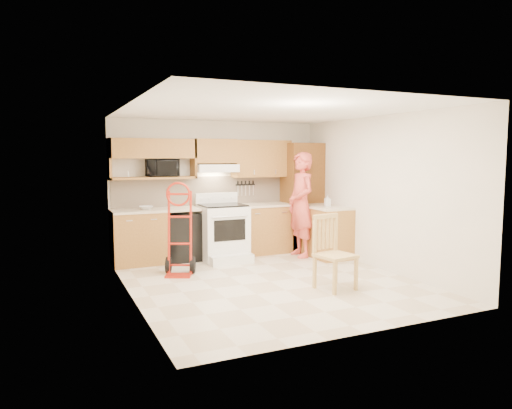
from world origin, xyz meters
TOP-DOWN VIEW (x-y plane):
  - floor at (0.00, 0.00)m, footprint 4.00×4.50m
  - ceiling at (0.00, 0.00)m, footprint 4.00×4.50m
  - wall_back at (0.00, 2.26)m, footprint 4.00×0.02m
  - wall_front at (0.00, -2.26)m, footprint 4.00×0.02m
  - wall_left at (-2.01, 0.00)m, footprint 0.02×4.50m
  - wall_right at (2.01, 0.00)m, footprint 0.02×4.50m
  - backsplash at (0.00, 2.23)m, footprint 3.92×0.03m
  - lower_cab_left at (-1.55, 1.95)m, footprint 0.90×0.60m
  - dishwasher at (-0.80, 1.95)m, footprint 0.60×0.60m
  - lower_cab_right at (0.83, 1.95)m, footprint 1.14×0.60m
  - countertop_left at (-1.25, 1.95)m, footprint 1.50×0.63m
  - countertop_right at (0.83, 1.95)m, footprint 1.14×0.63m
  - cab_return_right at (1.70, 1.15)m, footprint 0.60×1.00m
  - countertop_return at (1.70, 1.15)m, footprint 0.63×1.00m
  - pantry_tall at (1.65, 1.95)m, footprint 0.70×0.60m
  - upper_cab_left at (-1.25, 2.08)m, footprint 1.50×0.33m
  - upper_shelf_mw at (-1.25, 2.08)m, footprint 1.50×0.33m
  - upper_cab_center at (-0.12, 2.08)m, footprint 0.76×0.33m
  - upper_cab_right at (0.83, 2.08)m, footprint 1.14×0.33m
  - range_hood at (-0.12, 2.02)m, footprint 0.76×0.46m
  - knife_strip at (0.55, 2.21)m, footprint 0.40×0.05m
  - microwave at (-1.10, 2.08)m, footprint 0.57×0.40m
  - range at (-0.11, 1.63)m, footprint 0.80×1.05m
  - person at (1.29, 1.35)m, footprint 0.50×0.72m
  - hand_truck at (-1.12, 0.93)m, footprint 0.67×0.64m
  - dining_chair at (0.65, -0.74)m, footprint 0.54×0.58m
  - soap_bottle at (1.70, 1.10)m, footprint 0.11×0.12m
  - bowl at (-1.41, 1.95)m, footprint 0.26×0.26m

SIDE VIEW (x-z plane):
  - floor at x=0.00m, z-range -0.02..0.00m
  - dishwasher at x=-0.80m, z-range 0.00..0.85m
  - lower_cab_left at x=-1.55m, z-range 0.00..0.90m
  - lower_cab_right at x=0.83m, z-range 0.00..0.90m
  - cab_return_right at x=1.70m, z-range 0.00..0.90m
  - dining_chair at x=0.65m, z-range 0.00..1.03m
  - range at x=-0.11m, z-range 0.00..1.18m
  - hand_truck at x=-1.12m, z-range 0.00..1.31m
  - countertop_left at x=-1.25m, z-range 0.90..0.94m
  - countertop_right at x=0.83m, z-range 0.90..0.94m
  - countertop_return at x=1.70m, z-range 0.90..0.94m
  - person at x=1.29m, z-range 0.00..1.92m
  - bowl at x=-1.41m, z-range 0.94..1.00m
  - soap_bottle at x=1.70m, z-range 0.94..1.15m
  - pantry_tall at x=1.65m, z-range 0.00..2.10m
  - backsplash at x=0.00m, z-range 0.92..1.48m
  - knife_strip at x=0.55m, z-range 1.09..1.39m
  - wall_back at x=0.00m, z-range 0.00..2.50m
  - wall_front at x=0.00m, z-range 0.00..2.50m
  - wall_left at x=-2.01m, z-range 0.00..2.50m
  - wall_right at x=2.01m, z-range 0.00..2.50m
  - upper_shelf_mw at x=-1.25m, z-range 1.45..1.49m
  - range_hood at x=-0.12m, z-range 1.56..1.70m
  - microwave at x=-1.10m, z-range 1.49..1.80m
  - upper_cab_right at x=0.83m, z-range 1.45..2.15m
  - upper_cab_center at x=-0.12m, z-range 1.72..2.16m
  - upper_cab_left at x=-1.25m, z-range 1.81..2.15m
  - ceiling at x=0.00m, z-range 2.50..2.52m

